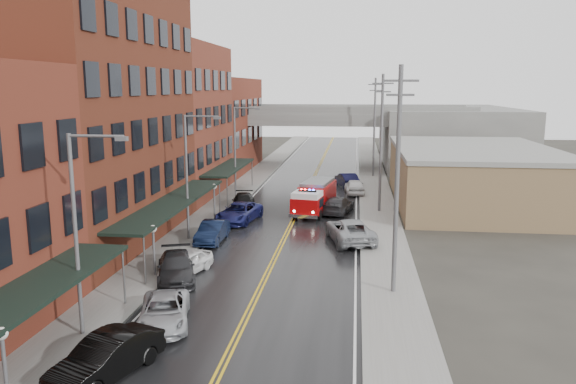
{
  "coord_description": "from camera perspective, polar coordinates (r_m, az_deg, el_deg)",
  "views": [
    {
      "loc": [
        5.06,
        -14.0,
        10.88
      ],
      "look_at": [
        -0.04,
        27.8,
        3.0
      ],
      "focal_mm": 35.0,
      "sensor_mm": 36.0,
      "label": 1
    }
  ],
  "objects": [
    {
      "name": "street_lamp_0",
      "position": [
        25.52,
        -20.35,
        -2.97
      ],
      "size": [
        2.64,
        0.22,
        9.0
      ],
      "color": "#59595B",
      "rests_on": "ground"
    },
    {
      "name": "parked_car_left_7",
      "position": [
        50.86,
        -4.6,
        -0.99
      ],
      "size": [
        2.58,
        5.01,
        1.39
      ],
      "primitive_type": "imported",
      "rotation": [
        0.0,
        0.0,
        0.14
      ],
      "color": "black",
      "rests_on": "ground"
    },
    {
      "name": "utility_pole_0",
      "position": [
        29.44,
        11.03,
        1.46
      ],
      "size": [
        1.8,
        0.24,
        12.0
      ],
      "color": "#59595B",
      "rests_on": "ground"
    },
    {
      "name": "parked_car_right_3",
      "position": [
        62.63,
        5.98,
        1.26
      ],
      "size": [
        2.96,
        5.02,
        1.56
      ],
      "primitive_type": "imported",
      "rotation": [
        0.0,
        0.0,
        3.44
      ],
      "color": "black",
      "rests_on": "ground"
    },
    {
      "name": "street_lamp_2",
      "position": [
        55.53,
        -5.17,
        4.67
      ],
      "size": [
        2.64,
        0.22,
        9.0
      ],
      "color": "#59595B",
      "rests_on": "ground"
    },
    {
      "name": "street_lamp_1",
      "position": [
        40.14,
        -9.94,
        2.28
      ],
      "size": [
        2.64,
        0.22,
        9.0
      ],
      "color": "#59595B",
      "rests_on": "ground"
    },
    {
      "name": "parked_car_left_6",
      "position": [
        46.1,
        -5.0,
        -2.1
      ],
      "size": [
        3.46,
        5.94,
        1.56
      ],
      "primitive_type": "imported",
      "rotation": [
        0.0,
        0.0,
        -0.16
      ],
      "color": "#161952",
      "rests_on": "ground"
    },
    {
      "name": "parked_car_left_1",
      "position": [
        23.15,
        -17.98,
        -15.72
      ],
      "size": [
        3.27,
        5.25,
        1.63
      ],
      "primitive_type": "imported",
      "rotation": [
        0.0,
        0.0,
        -0.34
      ],
      "color": "black",
      "rests_on": "ground"
    },
    {
      "name": "awning_0",
      "position": [
        23.32,
        -26.63,
        -10.35
      ],
      "size": [
        2.6,
        16.0,
        3.09
      ],
      "color": "black",
      "rests_on": "ground"
    },
    {
      "name": "parked_car_left_5",
      "position": [
        40.4,
        -7.7,
        -4.03
      ],
      "size": [
        1.63,
        4.54,
        1.49
      ],
      "primitive_type": "imported",
      "rotation": [
        0.0,
        0.0,
        -0.01
      ],
      "color": "black",
      "rests_on": "ground"
    },
    {
      "name": "globe_lamp_0",
      "position": [
        21.47,
        -26.97,
        -14.14
      ],
      "size": [
        0.44,
        0.44,
        3.12
      ],
      "color": "#59595B",
      "rests_on": "ground"
    },
    {
      "name": "tan_building",
      "position": [
        55.73,
        18.19,
        1.42
      ],
      "size": [
        14.0,
        22.0,
        5.0
      ],
      "primitive_type": "cube",
      "color": "#8A6A4A",
      "rests_on": "ground"
    },
    {
      "name": "parked_car_left_4",
      "position": [
        33.9,
        -10.29,
        -7.1
      ],
      "size": [
        2.78,
        4.27,
        1.35
      ],
      "primitive_type": "imported",
      "rotation": [
        0.0,
        0.0,
        -0.33
      ],
      "color": "white",
      "rests_on": "ground"
    },
    {
      "name": "globe_lamp_1",
      "position": [
        33.24,
        -13.52,
        -4.64
      ],
      "size": [
        0.44,
        0.44,
        3.12
      ],
      "color": "#59595B",
      "rests_on": "ground"
    },
    {
      "name": "overpass",
      "position": [
        76.33,
        3.16,
        6.91
      ],
      "size": [
        40.0,
        10.0,
        7.5
      ],
      "color": "slate",
      "rests_on": "ground"
    },
    {
      "name": "awning_1",
      "position": [
        39.86,
        -11.55,
        -1.04
      ],
      "size": [
        2.6,
        18.0,
        3.09
      ],
      "color": "black",
      "rests_on": "ground"
    },
    {
      "name": "parked_car_left_2",
      "position": [
        27.16,
        -12.46,
        -11.75
      ],
      "size": [
        3.37,
        5.19,
        1.33
      ],
      "primitive_type": "imported",
      "rotation": [
        0.0,
        0.0,
        0.26
      ],
      "color": "#A2A5AA",
      "rests_on": "ground"
    },
    {
      "name": "brick_building_b",
      "position": [
        41.35,
        -19.59,
        7.39
      ],
      "size": [
        9.0,
        20.0,
        18.0
      ],
      "primitive_type": "cube",
      "color": "#522315",
      "rests_on": "ground"
    },
    {
      "name": "parked_car_right_2",
      "position": [
        58.25,
        6.79,
        0.54
      ],
      "size": [
        2.31,
        4.78,
        1.57
      ],
      "primitive_type": "imported",
      "rotation": [
        0.0,
        0.0,
        3.24
      ],
      "color": "white",
      "rests_on": "ground"
    },
    {
      "name": "sidewalk_left",
      "position": [
        46.97,
        -8.51,
        -2.82
      ],
      "size": [
        3.0,
        160.0,
        0.15
      ],
      "primitive_type": "cube",
      "color": "slate",
      "rests_on": "ground"
    },
    {
      "name": "awning_2",
      "position": [
        56.48,
        -5.96,
        2.51
      ],
      "size": [
        2.6,
        13.0,
        3.09
      ],
      "color": "black",
      "rests_on": "ground"
    },
    {
      "name": "brick_building_c",
      "position": [
        57.61,
        -11.73,
        7.02
      ],
      "size": [
        9.0,
        15.0,
        15.0
      ],
      "primitive_type": "cube",
      "color": "brown",
      "rests_on": "ground"
    },
    {
      "name": "globe_lamp_2",
      "position": [
        46.27,
        -7.51,
        -0.16
      ],
      "size": [
        0.44,
        0.44,
        3.12
      ],
      "color": "#59595B",
      "rests_on": "ground"
    },
    {
      "name": "fire_truck",
      "position": [
        49.13,
        2.71,
        -0.45
      ],
      "size": [
        3.95,
        7.73,
        2.71
      ],
      "rotation": [
        0.0,
        0.0,
        -0.17
      ],
      "color": "#9F0708",
      "rests_on": "ground"
    },
    {
      "name": "sidewalk_right",
      "position": [
        45.36,
        9.59,
        -3.33
      ],
      "size": [
        3.0,
        160.0,
        0.15
      ],
      "primitive_type": "cube",
      "color": "slate",
      "rests_on": "ground"
    },
    {
      "name": "brick_building_far",
      "position": [
        74.47,
        -7.39,
        6.75
      ],
      "size": [
        9.0,
        20.0,
        12.0
      ],
      "primitive_type": "cube",
      "color": "maroon",
      "rests_on": "ground"
    },
    {
      "name": "road",
      "position": [
        45.61,
        0.38,
        -3.19
      ],
      "size": [
        11.0,
        160.0,
        0.02
      ],
      "primitive_type": "cube",
      "color": "black",
      "rests_on": "ground"
    },
    {
      "name": "curb_left",
      "position": [
        46.56,
        -6.55,
        -2.89
      ],
      "size": [
        0.3,
        160.0,
        0.15
      ],
      "primitive_type": "cube",
      "color": "gray",
      "rests_on": "ground"
    },
    {
      "name": "utility_pole_2",
      "position": [
        69.19,
        8.77,
        6.68
      ],
      "size": [
        1.8,
        0.24,
        12.0
      ],
      "color": "#59595B",
      "rests_on": "ground"
    },
    {
      "name": "parked_car_right_1",
      "position": [
        49.28,
        5.11,
        -1.31
      ],
      "size": [
        3.09,
        5.46,
        1.49
      ],
      "primitive_type": "imported",
      "rotation": [
        0.0,
        0.0,
        2.94
      ],
      "color": "#28282B",
      "rests_on": "ground"
    },
    {
      "name": "right_far_block",
      "position": [
        85.27,
        15.73,
        5.58
      ],
      "size": [
        18.0,
        30.0,
        8.0
      ],
      "primitive_type": "cube",
      "color": "slate",
      "rests_on": "ground"
    },
    {
      "name": "parked_car_right_0",
      "position": [
        40.32,
        6.3,
        -3.9
      ],
      "size": [
        4.14,
        6.48,
        1.66
      ],
      "primitive_type": "imported",
      "rotation": [
        0.0,
        0.0,
        3.39
      ],
      "color": "#95989C",
      "rests_on": "ground"
    },
    {
      "name": "utility_pole_1",
      "position": [
        49.26,
        9.45,
        5.13
      ],
      "size": [
        1.8,
        0.24,
        12.0
      ],
      "color": "#59595B",
      "rests_on": "ground"
    },
    {
      "name": "parked_car_left_3",
      "position": [
        32.96,
        -11.28,
        -7.53
      ],
      "size": [
        3.57,
        5.51,
        1.49
      ],
      "primitive_type": "imported",
      "rotation": [
        0.0,
        0.0,
        0.32
      ],
      "color": "black",
      "rests_on": "ground"
    },
    {
      "name": "curb_right",
      "position": [
        45.31,
        7.51,
        -3.29
      ],
      "size": [
        0.3,
        160.0,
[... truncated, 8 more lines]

